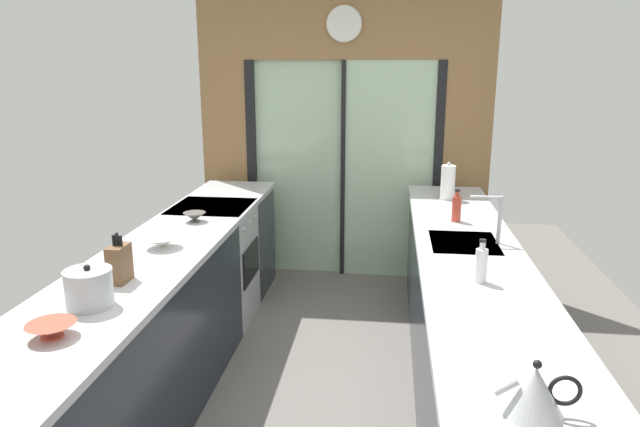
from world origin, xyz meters
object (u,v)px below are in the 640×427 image
at_px(mixing_bowl_near, 51,330).
at_px(soap_bottle_far, 456,208).
at_px(knife_block, 119,263).
at_px(oven_range, 215,264).
at_px(kettle, 535,391).
at_px(mixing_bowl_mid, 162,242).
at_px(stock_pot, 89,288).
at_px(paper_towel_roll, 448,183).
at_px(mixing_bowl_far, 195,217).
at_px(soap_bottle_near, 481,264).

height_order(mixing_bowl_near, soap_bottle_far, soap_bottle_far).
relative_size(mixing_bowl_near, knife_block, 0.77).
distance_m(oven_range, kettle, 3.12).
bearing_deg(oven_range, mixing_bowl_mid, -88.97).
relative_size(stock_pot, paper_towel_roll, 0.70).
height_order(oven_range, knife_block, knife_block).
relative_size(mixing_bowl_far, soap_bottle_far, 0.68).
distance_m(mixing_bowl_mid, stock_pot, 0.85).
bearing_deg(knife_block, mixing_bowl_far, 90.00).
bearing_deg(mixing_bowl_near, mixing_bowl_mid, 90.00).
xyz_separation_m(knife_block, soap_bottle_far, (1.78, 1.35, -0.00)).
bearing_deg(stock_pot, paper_towel_roll, 52.54).
distance_m(stock_pot, kettle, 1.89).
bearing_deg(soap_bottle_near, soap_bottle_far, 90.00).
bearing_deg(paper_towel_roll, knife_block, -131.35).
height_order(knife_block, soap_bottle_near, knife_block).
relative_size(soap_bottle_near, paper_towel_roll, 0.74).
height_order(mixing_bowl_near, soap_bottle_near, soap_bottle_near).
xyz_separation_m(mixing_bowl_near, knife_block, (-0.00, 0.61, 0.06)).
relative_size(knife_block, soap_bottle_near, 1.14).
distance_m(oven_range, knife_block, 1.67).
bearing_deg(mixing_bowl_far, soap_bottle_near, -27.35).
bearing_deg(stock_pot, mixing_bowl_far, 90.00).
xyz_separation_m(mixing_bowl_far, soap_bottle_near, (1.78, -0.92, 0.06)).
relative_size(knife_block, soap_bottle_far, 1.13).
xyz_separation_m(stock_pot, kettle, (1.78, -0.62, -0.01)).
bearing_deg(soap_bottle_far, mixing_bowl_near, -132.22).
xyz_separation_m(mixing_bowl_near, paper_towel_roll, (1.78, 2.63, 0.10)).
xyz_separation_m(oven_range, soap_bottle_near, (1.80, -1.37, 0.56)).
xyz_separation_m(mixing_bowl_far, stock_pot, (0.00, -1.43, 0.05)).
bearing_deg(soap_bottle_near, mixing_bowl_far, 152.65).
bearing_deg(mixing_bowl_far, oven_range, 92.37).
distance_m(mixing_bowl_mid, mixing_bowl_far, 0.58).
xyz_separation_m(mixing_bowl_far, soap_bottle_far, (1.78, 0.22, 0.06)).
bearing_deg(paper_towel_roll, mixing_bowl_far, -153.33).
xyz_separation_m(soap_bottle_far, paper_towel_roll, (0.00, 0.67, 0.04)).
xyz_separation_m(mixing_bowl_near, soap_bottle_far, (1.78, 1.96, 0.06)).
distance_m(mixing_bowl_far, soap_bottle_near, 2.00).
bearing_deg(kettle, paper_towel_roll, 90.03).
bearing_deg(mixing_bowl_mid, soap_bottle_far, 24.32).
bearing_deg(mixing_bowl_mid, mixing_bowl_near, -90.00).
distance_m(mixing_bowl_near, soap_bottle_far, 2.65).
height_order(mixing_bowl_mid, paper_towel_roll, paper_towel_roll).
relative_size(oven_range, knife_block, 3.62).
bearing_deg(paper_towel_roll, soap_bottle_near, -90.00).
relative_size(mixing_bowl_near, soap_bottle_far, 0.87).
height_order(mixing_bowl_near, mixing_bowl_mid, mixing_bowl_mid).
bearing_deg(mixing_bowl_mid, kettle, -39.44).
relative_size(mixing_bowl_mid, mixing_bowl_far, 1.37).
bearing_deg(mixing_bowl_far, paper_towel_roll, 26.67).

